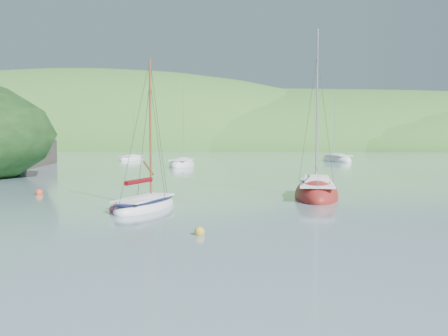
{
  "coord_description": "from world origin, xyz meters",
  "views": [
    {
      "loc": [
        1.37,
        -20.99,
        3.64
      ],
      "look_at": [
        0.03,
        8.0,
        1.92
      ],
      "focal_mm": 40.0,
      "sensor_mm": 36.0,
      "label": 1
    }
  ],
  "objects_px": {
    "daysailer_white": "(145,205)",
    "distant_sloop_c": "(131,159)",
    "distant_sloop_b": "(337,160)",
    "sloop_red": "(316,194)",
    "distant_sloop_a": "(182,165)"
  },
  "relations": [
    {
      "from": "distant_sloop_b",
      "to": "sloop_red",
      "type": "bearing_deg",
      "value": -115.75
    },
    {
      "from": "distant_sloop_a",
      "to": "distant_sloop_b",
      "type": "height_order",
      "value": "distant_sloop_b"
    },
    {
      "from": "distant_sloop_b",
      "to": "distant_sloop_a",
      "type": "bearing_deg",
      "value": -159.92
    },
    {
      "from": "daysailer_white",
      "to": "distant_sloop_b",
      "type": "height_order",
      "value": "distant_sloop_b"
    },
    {
      "from": "distant_sloop_a",
      "to": "distant_sloop_c",
      "type": "xyz_separation_m",
      "value": [
        -10.85,
        17.97,
        -0.02
      ]
    },
    {
      "from": "sloop_red",
      "to": "daysailer_white",
      "type": "bearing_deg",
      "value": -143.61
    },
    {
      "from": "daysailer_white",
      "to": "distant_sloop_c",
      "type": "relative_size",
      "value": 0.89
    },
    {
      "from": "daysailer_white",
      "to": "distant_sloop_a",
      "type": "bearing_deg",
      "value": 110.79
    },
    {
      "from": "distant_sloop_a",
      "to": "daysailer_white",
      "type": "bearing_deg",
      "value": -80.33
    },
    {
      "from": "sloop_red",
      "to": "distant_sloop_b",
      "type": "xyz_separation_m",
      "value": [
        9.97,
        48.98,
        -0.02
      ]
    },
    {
      "from": "distant_sloop_a",
      "to": "distant_sloop_b",
      "type": "xyz_separation_m",
      "value": [
        22.71,
        15.51,
        0.01
      ]
    },
    {
      "from": "daysailer_white",
      "to": "sloop_red",
      "type": "distance_m",
      "value": 11.02
    },
    {
      "from": "distant_sloop_a",
      "to": "distant_sloop_c",
      "type": "relative_size",
      "value": 1.22
    },
    {
      "from": "sloop_red",
      "to": "distant_sloop_c",
      "type": "height_order",
      "value": "sloop_red"
    },
    {
      "from": "sloop_red",
      "to": "distant_sloop_b",
      "type": "bearing_deg",
      "value": 84.98
    }
  ]
}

